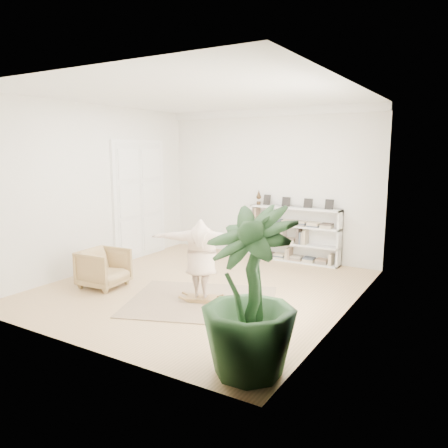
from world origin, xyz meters
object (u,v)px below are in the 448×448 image
object	(u,v)px
bookshelf	(294,235)
person	(201,256)
armchair	(104,268)
houseplant	(249,292)
rocker_board	(201,298)

from	to	relation	value
bookshelf	person	size ratio (longest dim) A/B	1.30
armchair	houseplant	distance (m)	4.29
person	bookshelf	bearing A→B (deg)	-116.01
rocker_board	houseplant	size ratio (longest dim) A/B	0.30
armchair	person	xyz separation A→B (m)	(2.11, 0.25, 0.45)
armchair	rocker_board	size ratio (longest dim) A/B	1.37
bookshelf	armchair	xyz separation A→B (m)	(-2.41, -3.75, -0.27)
rocker_board	houseplant	bearing A→B (deg)	-64.56
bookshelf	rocker_board	distance (m)	3.56
bookshelf	houseplant	size ratio (longest dim) A/B	1.10
armchair	rocker_board	distance (m)	2.14
person	houseplant	bearing A→B (deg)	115.44
armchair	houseplant	size ratio (longest dim) A/B	0.41
bookshelf	houseplant	bearing A→B (deg)	-73.53
rocker_board	person	distance (m)	0.75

